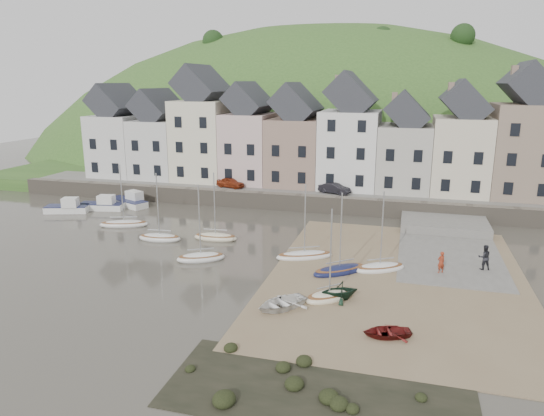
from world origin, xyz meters
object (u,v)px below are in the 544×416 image
(rowboat_green, at_px, (340,290))
(car_right, at_px, (335,188))
(rowboat_white, at_px, (281,303))
(car_left, at_px, (230,183))
(sailboat_0, at_px, (124,224))
(rowboat_red, at_px, (387,332))
(person_red, at_px, (441,262))
(person_dark, at_px, (484,257))

(rowboat_green, relative_size, car_right, 0.67)
(rowboat_white, relative_size, car_left, 0.99)
(sailboat_0, distance_m, car_left, 14.62)
(car_left, height_order, car_right, car_right)
(rowboat_red, bearing_deg, person_red, 144.78)
(rowboat_red, distance_m, person_dark, 13.81)
(rowboat_green, distance_m, person_red, 9.22)
(rowboat_red, height_order, car_left, car_left)
(car_right, bearing_deg, person_red, -130.03)
(rowboat_red, bearing_deg, car_right, 176.48)
(sailboat_0, distance_m, car_right, 22.89)
(rowboat_white, bearing_deg, person_dark, 78.82)
(rowboat_white, height_order, person_dark, person_dark)
(car_left, relative_size, car_right, 0.95)
(sailboat_0, bearing_deg, rowboat_white, -35.01)
(sailboat_0, height_order, person_dark, sailboat_0)
(rowboat_red, distance_m, car_right, 29.45)
(rowboat_green, xyz_separation_m, person_dark, (9.67, 8.06, 0.38))
(person_dark, relative_size, car_right, 0.53)
(sailboat_0, xyz_separation_m, rowboat_red, (25.92, -15.46, 0.07))
(sailboat_0, relative_size, rowboat_white, 1.85)
(sailboat_0, relative_size, rowboat_green, 2.62)
(sailboat_0, bearing_deg, car_right, 34.85)
(person_red, bearing_deg, car_right, -92.83)
(rowboat_white, relative_size, car_right, 0.94)
(person_dark, bearing_deg, rowboat_white, 24.71)
(sailboat_0, xyz_separation_m, rowboat_green, (22.73, -11.35, 0.43))
(rowboat_green, xyz_separation_m, car_right, (-4.02, 24.38, 1.50))
(car_right, bearing_deg, person_dark, -120.60)
(rowboat_white, xyz_separation_m, person_dark, (13.00, 10.30, 0.66))
(person_dark, height_order, car_left, car_left)
(rowboat_white, height_order, rowboat_green, rowboat_green)
(rowboat_white, bearing_deg, rowboat_red, 24.43)
(sailboat_0, height_order, rowboat_red, sailboat_0)
(person_dark, bearing_deg, person_red, 12.71)
(rowboat_green, distance_m, car_right, 24.76)
(person_red, height_order, car_left, car_left)
(sailboat_0, xyz_separation_m, car_left, (6.34, 13.03, 1.93))
(rowboat_red, xyz_separation_m, car_right, (-7.20, 28.49, 1.86))
(sailboat_0, xyz_separation_m, person_dark, (32.40, -3.29, 0.82))
(rowboat_green, height_order, car_right, car_right)
(rowboat_white, relative_size, person_red, 2.09)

